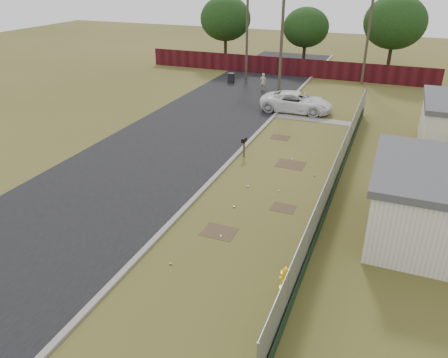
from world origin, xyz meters
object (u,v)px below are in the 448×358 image
at_px(fire_hydrant, 285,279).
at_px(pedestrian, 263,82).
at_px(pickup_truck, 296,102).
at_px(trash_bin, 231,78).
at_px(mailbox, 244,142).

height_order(fire_hydrant, pedestrian, pedestrian).
xyz_separation_m(fire_hydrant, pickup_truck, (-4.50, 20.58, 0.31)).
relative_size(pedestrian, trash_bin, 1.66).
bearing_deg(pedestrian, trash_bin, -30.84).
distance_m(mailbox, pedestrian, 15.65).
bearing_deg(mailbox, trash_bin, 113.30).
bearing_deg(fire_hydrant, pickup_truck, 102.33).
distance_m(pickup_truck, pedestrian, 6.84).
bearing_deg(trash_bin, pedestrian, -23.50).
relative_size(fire_hydrant, pickup_truck, 0.17).
relative_size(fire_hydrant, pedestrian, 0.61).
distance_m(mailbox, pickup_truck, 9.97).
distance_m(fire_hydrant, mailbox, 11.88).
relative_size(fire_hydrant, trash_bin, 1.01).
distance_m(fire_hydrant, pedestrian, 27.35).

